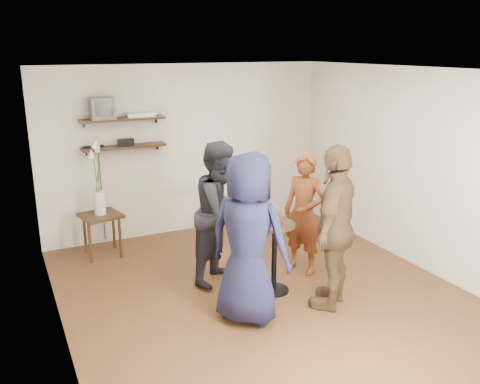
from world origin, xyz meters
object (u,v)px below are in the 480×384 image
dvd_deck (140,115)px  person_navy (248,239)px  side_table (101,221)px  person_plaid (304,214)px  person_brown (335,227)px  crt_monitor (102,108)px  person_dark (222,213)px  radio (126,142)px  drinks_table (274,248)px

dvd_deck → person_navy: dvd_deck is taller
side_table → person_plaid: person_plaid is taller
person_navy → person_brown: size_ratio=0.99×
crt_monitor → person_navy: 3.14m
crt_monitor → side_table: 1.57m
person_dark → person_brown: size_ratio=0.95×
side_table → person_dark: (1.20, -1.42, 0.38)m
person_dark → person_navy: 1.03m
person_dark → person_navy: person_navy is taller
radio → person_dark: 2.03m
drinks_table → person_navy: size_ratio=0.47×
person_brown → drinks_table: bearing=-90.0°
person_brown → crt_monitor: bearing=-95.4°
dvd_deck → drinks_table: (0.90, -2.38, -1.34)m
person_plaid → radio: bearing=-168.4°
crt_monitor → person_dark: bearing=-60.8°
person_plaid → person_dark: 1.08m
side_table → crt_monitor: bearing=62.6°
crt_monitor → person_navy: (0.86, -2.82, -1.10)m
side_table → drinks_table: (1.62, -2.00, 0.05)m
drinks_table → person_navy: bearing=-142.3°
side_table → person_dark: bearing=-49.8°
dvd_deck → drinks_table: 2.87m
person_navy → person_brown: 1.01m
drinks_table → person_brown: (0.44, -0.57, 0.37)m
crt_monitor → dvd_deck: bearing=0.0°
person_plaid → drinks_table: bearing=-90.0°
dvd_deck → crt_monitor: bearing=180.0°
dvd_deck → radio: size_ratio=1.82×
radio → person_plaid: 2.78m
radio → side_table: bearing=-143.1°
crt_monitor → person_plaid: bearing=-44.7°
person_plaid → person_brown: bearing=-40.6°
crt_monitor → person_brown: (1.87, -2.94, -1.09)m
side_table → drinks_table: size_ratio=0.70×
crt_monitor → dvd_deck: (0.53, 0.00, -0.12)m
radio → person_plaid: same height
crt_monitor → radio: crt_monitor is taller
crt_monitor → dvd_deck: size_ratio=0.80×
dvd_deck → person_navy: bearing=-83.3°
radio → drinks_table: size_ratio=0.25×
dvd_deck → radio: dvd_deck is taller
dvd_deck → person_navy: (0.33, -2.82, -0.98)m
dvd_deck → person_brown: (1.33, -2.94, -0.97)m
side_table → drinks_table: drinks_table is taller
drinks_table → person_dark: 0.79m
drinks_table → person_brown: person_brown is taller
crt_monitor → person_navy: crt_monitor is taller
drinks_table → person_plaid: bearing=29.1°
person_brown → side_table: bearing=-89.1°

